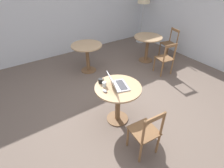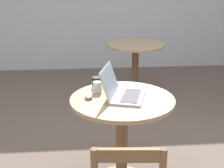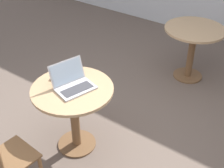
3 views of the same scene
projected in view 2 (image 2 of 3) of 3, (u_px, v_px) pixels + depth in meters
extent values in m
plane|color=#66564C|center=(147.00, 166.00, 2.83)|extent=(16.00, 16.00, 0.00)
cylinder|color=brown|center=(122.00, 142.00, 2.50)|extent=(0.09, 0.09, 0.70)
cylinder|color=tan|center=(122.00, 100.00, 2.38)|extent=(0.80, 0.80, 0.03)
cylinder|color=brown|center=(134.00, 95.00, 4.50)|extent=(0.41, 0.41, 0.02)
cylinder|color=brown|center=(135.00, 71.00, 4.38)|extent=(0.09, 0.09, 0.70)
cylinder|color=tan|center=(136.00, 45.00, 4.26)|extent=(0.80, 0.80, 0.03)
cube|color=brown|center=(129.00, 155.00, 1.48)|extent=(0.36, 0.05, 0.07)
cube|color=#B7B7BC|center=(129.00, 97.00, 2.38)|extent=(0.32, 0.41, 0.02)
cube|color=#38383D|center=(131.00, 96.00, 2.37)|extent=(0.21, 0.33, 0.00)
cube|color=#B7B7BC|center=(109.00, 81.00, 2.37)|extent=(0.18, 0.36, 0.22)
cube|color=#9EB2C6|center=(110.00, 81.00, 2.37)|extent=(0.16, 0.33, 0.19)
ellipsoid|color=#B7B7BC|center=(89.00, 96.00, 2.37)|extent=(0.06, 0.10, 0.03)
cylinder|color=black|center=(97.00, 82.00, 2.60)|extent=(0.08, 0.08, 0.08)
torus|color=black|center=(103.00, 81.00, 2.60)|extent=(0.05, 0.01, 0.05)
cylinder|color=silver|center=(97.00, 87.00, 2.48)|extent=(0.07, 0.07, 0.09)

